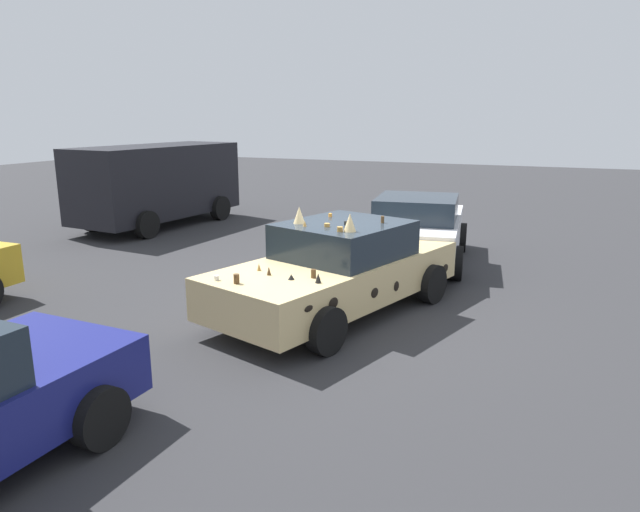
# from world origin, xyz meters

# --- Properties ---
(ground_plane) EXTENTS (60.00, 60.00, 0.00)m
(ground_plane) POSITION_xyz_m (0.00, 0.00, 0.00)
(ground_plane) COLOR #2D2D30
(art_car_decorated) EXTENTS (4.85, 3.04, 1.71)m
(art_car_decorated) POSITION_xyz_m (0.03, -0.01, 0.71)
(art_car_decorated) COLOR #D8BC7F
(art_car_decorated) RESTS_ON ground
(parked_van_row_back_center) EXTENTS (5.24, 2.53, 2.27)m
(parked_van_row_back_center) POSITION_xyz_m (5.02, 7.39, 1.27)
(parked_van_row_back_center) COLOR black
(parked_van_row_back_center) RESTS_ON ground
(parked_sedan_far_right) EXTENTS (4.16, 2.39, 1.45)m
(parked_sedan_far_right) POSITION_xyz_m (3.68, -0.40, 0.73)
(parked_sedan_far_right) COLOR silver
(parked_sedan_far_right) RESTS_ON ground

